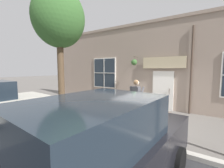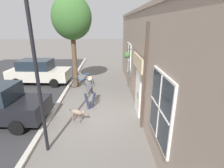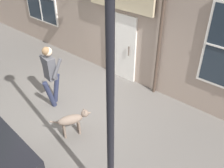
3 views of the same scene
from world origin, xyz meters
name	(u,v)px [view 3 (image 3 of 3)]	position (x,y,z in m)	size (l,w,h in m)	color
ground_plane	(74,108)	(0.00, 0.00, 0.00)	(90.00, 90.00, 0.00)	#66605B
storefront_facade	(128,1)	(-2.34, -0.01, 2.45)	(0.95, 18.00, 4.89)	gray
pedestrian_walking	(50,71)	(0.19, -0.57, 1.07)	(0.63, 0.60, 1.76)	#282D47
dog_on_leash	(73,120)	(0.63, 0.72, 0.44)	(0.91, 0.53, 0.66)	#7F6B5B
street_lamp	(110,17)	(1.41, 2.57, 3.52)	(0.32, 0.32, 5.48)	black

